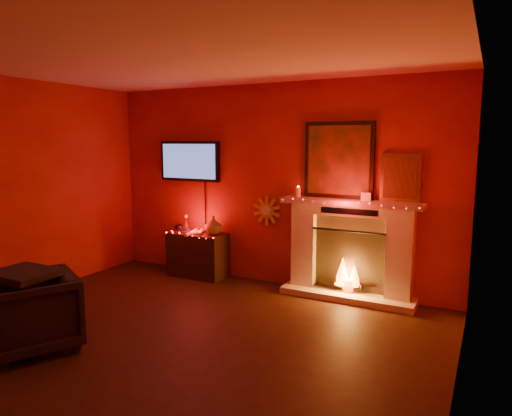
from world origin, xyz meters
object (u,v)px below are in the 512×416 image
at_px(sunburst_clock, 267,211).
at_px(console_table, 198,252).
at_px(fireplace, 350,240).
at_px(tv, 190,161).
at_px(armchair, 32,313).

xyz_separation_m(sunburst_clock, console_table, (-0.99, -0.22, -0.64)).
distance_m(fireplace, tv, 2.61).
bearing_deg(armchair, tv, 122.91).
xyz_separation_m(tv, console_table, (0.26, -0.19, -1.29)).
xyz_separation_m(fireplace, tv, (-2.44, 0.06, 0.92)).
distance_m(sunburst_clock, console_table, 1.20).
bearing_deg(sunburst_clock, console_table, -167.45).
distance_m(tv, console_table, 1.33).
bearing_deg(console_table, armchair, -90.39).
distance_m(sunburst_clock, armchair, 3.14).
bearing_deg(console_table, tv, 143.49).
bearing_deg(console_table, fireplace, 3.38).
height_order(sunburst_clock, armchair, sunburst_clock).
relative_size(fireplace, sunburst_clock, 5.45).
bearing_deg(sunburst_clock, fireplace, -4.37).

